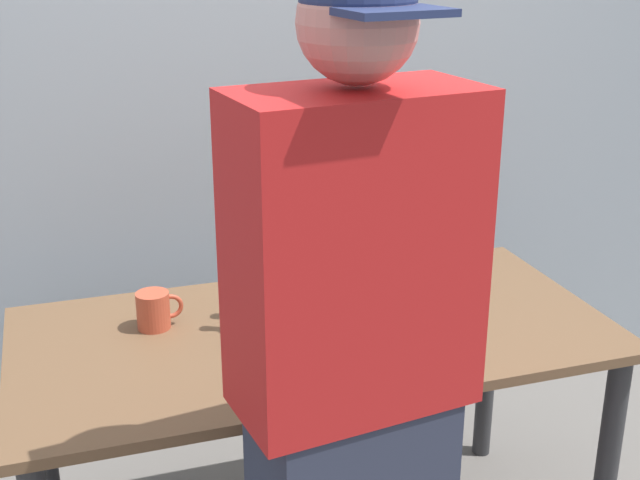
% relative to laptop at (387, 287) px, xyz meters
% --- Properties ---
extents(desk, '(1.58, 0.78, 0.75)m').
position_rel_laptop_xyz_m(desk, '(-0.25, -0.10, -0.15)').
color(desk, brown).
rests_on(desk, ground).
extents(laptop, '(0.34, 0.31, 0.20)m').
position_rel_laptop_xyz_m(laptop, '(0.00, 0.00, 0.00)').
color(laptop, black).
rests_on(laptop, desk).
extents(beer_bottle_green, '(0.07, 0.07, 0.33)m').
position_rel_laptop_xyz_m(beer_bottle_green, '(-0.36, -0.08, 0.08)').
color(beer_bottle_green, '#333333').
rests_on(beer_bottle_green, desk).
extents(beer_bottle_brown, '(0.07, 0.07, 0.27)m').
position_rel_laptop_xyz_m(beer_bottle_brown, '(-0.35, -0.01, 0.06)').
color(beer_bottle_brown, brown).
rests_on(beer_bottle_brown, desk).
extents(person_figure, '(0.47, 0.33, 1.74)m').
position_rel_laptop_xyz_m(person_figure, '(-0.36, -0.70, 0.08)').
color(person_figure, '#2D3347').
rests_on(person_figure, ground).
extents(coffee_mug, '(0.12, 0.09, 0.10)m').
position_rel_laptop_xyz_m(coffee_mug, '(-0.65, 0.04, 0.01)').
color(coffee_mug, '#BF4C33').
rests_on(coffee_mug, desk).
extents(back_wall, '(6.00, 0.10, 2.60)m').
position_rel_laptop_xyz_m(back_wall, '(-0.25, 0.68, 0.50)').
color(back_wall, '#99A3AD').
rests_on(back_wall, ground).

